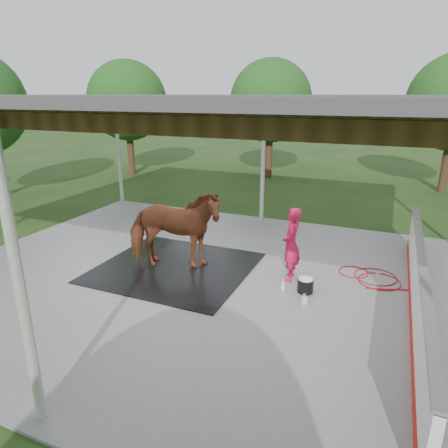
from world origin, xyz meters
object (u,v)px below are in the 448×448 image
at_px(horse, 173,229).
at_px(wash_bucket, 305,285).
at_px(dasher_board, 418,290).
at_px(handler, 291,244).

relative_size(horse, wash_bucket, 6.82).
distance_m(dasher_board, wash_bucket, 2.17).
relative_size(dasher_board, handler, 4.71).
bearing_deg(dasher_board, handler, 166.13).
distance_m(handler, wash_bucket, 0.98).
distance_m(dasher_board, horse, 5.36).
xyz_separation_m(horse, handler, (2.74, 0.51, -0.15)).
distance_m(horse, handler, 2.79).
bearing_deg(dasher_board, wash_bucket, 176.34).
xyz_separation_m(dasher_board, handler, (-2.61, 0.64, 0.31)).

